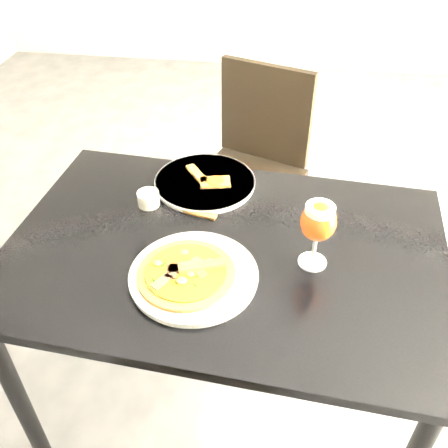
% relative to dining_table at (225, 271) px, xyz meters
% --- Properties ---
extents(ground, '(6.00, 6.00, 0.00)m').
position_rel_dining_table_xyz_m(ground, '(0.13, 0.19, -0.66)').
color(ground, '#4A4B4D').
rests_on(ground, ground).
extents(dining_table, '(1.25, 0.88, 0.75)m').
position_rel_dining_table_xyz_m(dining_table, '(0.00, 0.00, 0.00)').
color(dining_table, black).
rests_on(dining_table, ground).
extents(chair_far, '(0.54, 0.54, 0.91)m').
position_rel_dining_table_xyz_m(chair_far, '(0.00, 0.79, -0.16)').
color(chair_far, black).
rests_on(chair_far, ground).
extents(plate_main, '(0.39, 0.39, 0.02)m').
position_rel_dining_table_xyz_m(plate_main, '(-0.06, -0.13, 0.10)').
color(plate_main, white).
rests_on(plate_main, dining_table).
extents(pizza, '(0.25, 0.25, 0.03)m').
position_rel_dining_table_xyz_m(pizza, '(-0.08, -0.14, 0.12)').
color(pizza, brown).
rests_on(pizza, plate_main).
extents(plate_second, '(0.36, 0.36, 0.02)m').
position_rel_dining_table_xyz_m(plate_second, '(-0.10, 0.29, 0.10)').
color(plate_second, white).
rests_on(plate_second, dining_table).
extents(crust_scraps, '(0.16, 0.13, 0.01)m').
position_rel_dining_table_xyz_m(crust_scraps, '(-0.09, 0.29, 0.11)').
color(crust_scraps, brown).
rests_on(crust_scraps, plate_second).
extents(loose_crust, '(0.10, 0.05, 0.01)m').
position_rel_dining_table_xyz_m(loose_crust, '(-0.09, 0.13, 0.09)').
color(loose_crust, brown).
rests_on(loose_crust, dining_table).
extents(sauce_cup, '(0.07, 0.07, 0.04)m').
position_rel_dining_table_xyz_m(sauce_cup, '(-0.25, 0.16, 0.11)').
color(sauce_cup, silver).
rests_on(sauce_cup, dining_table).
extents(beer_glass, '(0.09, 0.09, 0.19)m').
position_rel_dining_table_xyz_m(beer_glass, '(0.24, -0.03, 0.23)').
color(beer_glass, silver).
rests_on(beer_glass, dining_table).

